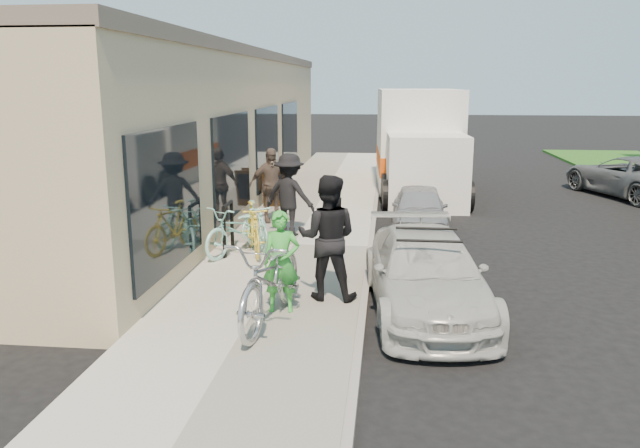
{
  "coord_description": "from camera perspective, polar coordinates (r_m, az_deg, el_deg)",
  "views": [
    {
      "loc": [
        -0.13,
        -9.12,
        3.35
      ],
      "look_at": [
        -1.24,
        0.95,
        1.05
      ],
      "focal_mm": 35.0,
      "sensor_mm": 36.0,
      "label": 1
    }
  ],
  "objects": [
    {
      "name": "ground",
      "position": [
        9.71,
        6.7,
        -7.47
      ],
      "size": [
        120.0,
        120.0,
        0.0
      ],
      "primitive_type": "plane",
      "color": "black",
      "rests_on": "ground"
    },
    {
      "name": "sidewalk",
      "position": [
        12.69,
        -2.43,
        -2.18
      ],
      "size": [
        3.0,
        34.0,
        0.15
      ],
      "primitive_type": "cube",
      "color": "#B4AFA2",
      "rests_on": "ground"
    },
    {
      "name": "curb",
      "position": [
        12.56,
        4.59,
        -2.42
      ],
      "size": [
        0.12,
        34.0,
        0.13
      ],
      "primitive_type": "cube",
      "color": "gray",
      "rests_on": "ground"
    },
    {
      "name": "storefront",
      "position": [
        17.89,
        -10.46,
        8.65
      ],
      "size": [
        3.6,
        20.0,
        4.22
      ],
      "color": "tan",
      "rests_on": "ground"
    },
    {
      "name": "bike_rack",
      "position": [
        11.98,
        -8.41,
        0.1
      ],
      "size": [
        0.08,
        0.7,
        0.99
      ],
      "rotation": [
        0.0,
        0.0,
        0.02
      ],
      "color": "black",
      "rests_on": "sidewalk"
    },
    {
      "name": "sandwich_board",
      "position": [
        16.53,
        -4.2,
        3.34
      ],
      "size": [
        0.65,
        0.66,
        0.97
      ],
      "rotation": [
        0.0,
        0.0,
        0.11
      ],
      "color": "#311F0D",
      "rests_on": "sidewalk"
    },
    {
      "name": "sedan_white",
      "position": [
        9.41,
        9.67,
        -4.49
      ],
      "size": [
        2.03,
        4.15,
        1.2
      ],
      "rotation": [
        0.0,
        0.0,
        0.1
      ],
      "color": "#BABAB6",
      "rests_on": "ground"
    },
    {
      "name": "sedan_silver",
      "position": [
        14.51,
        9.06,
        1.4
      ],
      "size": [
        1.3,
        3.1,
        1.05
      ],
      "primitive_type": "imported",
      "rotation": [
        0.0,
        0.0,
        -0.02
      ],
      "color": "#A0A0A5",
      "rests_on": "ground"
    },
    {
      "name": "moving_truck",
      "position": [
        19.69,
        8.98,
        6.95
      ],
      "size": [
        2.68,
        6.52,
        3.15
      ],
      "rotation": [
        0.0,
        0.0,
        0.04
      ],
      "color": "white",
      "rests_on": "ground"
    },
    {
      "name": "far_car_gray",
      "position": [
        20.97,
        26.47,
        3.93
      ],
      "size": [
        3.34,
        4.79,
        1.22
      ],
      "primitive_type": "imported",
      "rotation": [
        0.0,
        0.0,
        3.48
      ],
      "color": "#56585A",
      "rests_on": "ground"
    },
    {
      "name": "tandem_bike",
      "position": [
        8.45,
        -4.42,
        -5.05
      ],
      "size": [
        1.12,
        2.43,
        1.23
      ],
      "primitive_type": "imported",
      "rotation": [
        0.0,
        0.0,
        -0.13
      ],
      "color": "#B4B4B6",
      "rests_on": "sidewalk"
    },
    {
      "name": "woman_rider",
      "position": [
        8.85,
        -3.57,
        -3.45
      ],
      "size": [
        0.57,
        0.4,
        1.46
      ],
      "primitive_type": "imported",
      "rotation": [
        0.0,
        0.0,
        0.11
      ],
      "color": "green",
      "rests_on": "sidewalk"
    },
    {
      "name": "man_standing",
      "position": [
        9.3,
        0.7,
        -1.24
      ],
      "size": [
        0.96,
        0.77,
        1.89
      ],
      "primitive_type": "imported",
      "rotation": [
        0.0,
        0.0,
        3.08
      ],
      "color": "black",
      "rests_on": "sidewalk"
    },
    {
      "name": "cruiser_bike_a",
      "position": [
        12.42,
        -5.86,
        -0.07
      ],
      "size": [
        1.08,
        1.52,
        0.9
      ],
      "primitive_type": "imported",
      "rotation": [
        0.0,
        0.0,
        0.49
      ],
      "color": "#9AE6DD",
      "rests_on": "sidewalk"
    },
    {
      "name": "cruiser_bike_b",
      "position": [
        11.97,
        -7.53,
        -0.47
      ],
      "size": [
        1.34,
        1.91,
        0.95
      ],
      "primitive_type": "imported",
      "rotation": [
        0.0,
        0.0,
        -0.44
      ],
      "color": "#9AE6DD",
      "rests_on": "sidewalk"
    },
    {
      "name": "cruiser_bike_c",
      "position": [
        11.92,
        -6.12,
        -0.45
      ],
      "size": [
        0.96,
        1.67,
        0.97
      ],
      "primitive_type": "imported",
      "rotation": [
        0.0,
        0.0,
        0.33
      ],
      "color": "yellow",
      "rests_on": "sidewalk"
    },
    {
      "name": "bystander_a",
      "position": [
        13.24,
        -2.81,
        2.68
      ],
      "size": [
        1.29,
        1.01,
        1.76
      ],
      "primitive_type": "imported",
      "rotation": [
        0.0,
        0.0,
        2.79
      ],
      "color": "black",
      "rests_on": "sidewalk"
    },
    {
      "name": "bystander_b",
      "position": [
        14.6,
        -4.53,
        3.56
      ],
      "size": [
        1.1,
        0.78,
        1.74
      ],
      "primitive_type": "imported",
      "rotation": [
        0.0,
        0.0,
        0.39
      ],
      "color": "brown",
      "rests_on": "sidewalk"
    }
  ]
}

